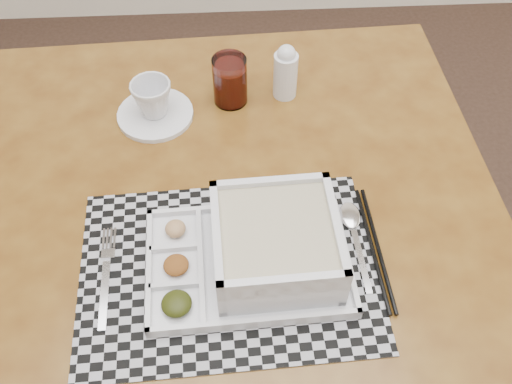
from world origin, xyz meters
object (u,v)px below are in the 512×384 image
cup (152,99)px  creamer_bottle (285,72)px  juice_glass (230,82)px  dining_table (230,228)px  serving_tray (268,249)px

cup → creamer_bottle: (0.26, 0.05, 0.01)m
juice_glass → dining_table: bearing=-92.6°
creamer_bottle → juice_glass: bearing=-173.7°
juice_glass → creamer_bottle: creamer_bottle is taller
dining_table → creamer_bottle: creamer_bottle is taller
dining_table → creamer_bottle: 0.33m
serving_tray → juice_glass: size_ratio=3.24×
serving_tray → creamer_bottle: size_ratio=2.75×
cup → creamer_bottle: bearing=-1.5°
dining_table → juice_glass: size_ratio=9.85×
serving_tray → cup: 0.40m
dining_table → cup: 0.29m
dining_table → cup: (-0.14, 0.23, 0.12)m
cup → dining_table: bearing=-71.3°
serving_tray → juice_glass: (-0.05, 0.39, 0.01)m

